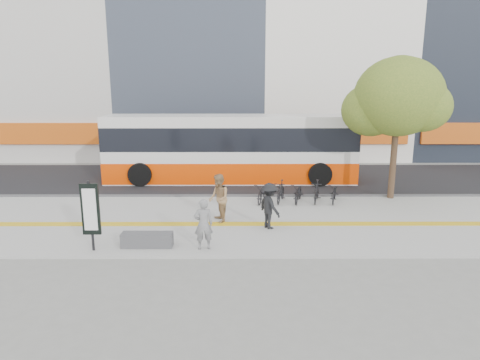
{
  "coord_description": "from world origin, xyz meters",
  "views": [
    {
      "loc": [
        0.29,
        -13.61,
        5.02
      ],
      "look_at": [
        0.34,
        2.0,
        1.52
      ],
      "focal_mm": 31.21,
      "sensor_mm": 36.0,
      "label": 1
    }
  ],
  "objects_px": {
    "bench": "(147,240)",
    "pedestrian_tan": "(219,198)",
    "street_tree": "(397,99)",
    "bus": "(230,150)",
    "seated_woman": "(203,224)",
    "pedestrian_dark": "(270,206)",
    "signboard": "(90,210)"
  },
  "relations": [
    {
      "from": "pedestrian_dark",
      "to": "bench",
      "type": "bearing_deg",
      "value": 83.28
    },
    {
      "from": "bench",
      "to": "bus",
      "type": "relative_size",
      "value": 0.12
    },
    {
      "from": "seated_woman",
      "to": "pedestrian_tan",
      "type": "xyz_separation_m",
      "value": [
        0.35,
        2.68,
        0.1
      ]
    },
    {
      "from": "bench",
      "to": "pedestrian_tan",
      "type": "relative_size",
      "value": 0.88
    },
    {
      "from": "pedestrian_tan",
      "to": "seated_woman",
      "type": "bearing_deg",
      "value": -23.73
    },
    {
      "from": "pedestrian_dark",
      "to": "bus",
      "type": "bearing_deg",
      "value": -19.61
    },
    {
      "from": "street_tree",
      "to": "bus",
      "type": "xyz_separation_m",
      "value": [
        -7.33,
        3.68,
        -2.81
      ]
    },
    {
      "from": "signboard",
      "to": "street_tree",
      "type": "distance_m",
      "value": 13.4
    },
    {
      "from": "bench",
      "to": "street_tree",
      "type": "relative_size",
      "value": 0.25
    },
    {
      "from": "bus",
      "to": "pedestrian_dark",
      "type": "relative_size",
      "value": 7.98
    },
    {
      "from": "street_tree",
      "to": "bus",
      "type": "distance_m",
      "value": 8.67
    },
    {
      "from": "bench",
      "to": "signboard",
      "type": "xyz_separation_m",
      "value": [
        -1.6,
        -0.31,
        1.06
      ]
    },
    {
      "from": "street_tree",
      "to": "bus",
      "type": "bearing_deg",
      "value": 153.34
    },
    {
      "from": "bench",
      "to": "seated_woman",
      "type": "distance_m",
      "value": 1.9
    },
    {
      "from": "street_tree",
      "to": "signboard",
      "type": "bearing_deg",
      "value": -150.93
    },
    {
      "from": "pedestrian_tan",
      "to": "pedestrian_dark",
      "type": "height_order",
      "value": "pedestrian_tan"
    },
    {
      "from": "street_tree",
      "to": "pedestrian_dark",
      "type": "xyz_separation_m",
      "value": [
        -5.79,
        -4.26,
        -3.61
      ]
    },
    {
      "from": "bench",
      "to": "pedestrian_dark",
      "type": "xyz_separation_m",
      "value": [
        3.99,
        1.76,
        0.6
      ]
    },
    {
      "from": "pedestrian_tan",
      "to": "street_tree",
      "type": "bearing_deg",
      "value": 98.56
    },
    {
      "from": "bench",
      "to": "seated_woman",
      "type": "xyz_separation_m",
      "value": [
        1.8,
        -0.19,
        0.58
      ]
    },
    {
      "from": "signboard",
      "to": "bus",
      "type": "bearing_deg",
      "value": 67.95
    },
    {
      "from": "signboard",
      "to": "pedestrian_dark",
      "type": "relative_size",
      "value": 1.34
    },
    {
      "from": "pedestrian_dark",
      "to": "seated_woman",
      "type": "bearing_deg",
      "value": 101.13
    },
    {
      "from": "street_tree",
      "to": "seated_woman",
      "type": "bearing_deg",
      "value": -142.12
    },
    {
      "from": "seated_woman",
      "to": "signboard",
      "type": "bearing_deg",
      "value": -7.19
    },
    {
      "from": "street_tree",
      "to": "seated_woman",
      "type": "xyz_separation_m",
      "value": [
        -7.98,
        -6.21,
        -3.63
      ]
    },
    {
      "from": "bus",
      "to": "pedestrian_tan",
      "type": "relative_size",
      "value": 7.25
    },
    {
      "from": "bus",
      "to": "seated_woman",
      "type": "bearing_deg",
      "value": -93.78
    },
    {
      "from": "pedestrian_tan",
      "to": "pedestrian_dark",
      "type": "bearing_deg",
      "value": 51.97
    },
    {
      "from": "bench",
      "to": "signboard",
      "type": "relative_size",
      "value": 0.73
    },
    {
      "from": "seated_woman",
      "to": "street_tree",
      "type": "bearing_deg",
      "value": -151.32
    },
    {
      "from": "seated_woman",
      "to": "pedestrian_dark",
      "type": "height_order",
      "value": "pedestrian_dark"
    }
  ]
}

